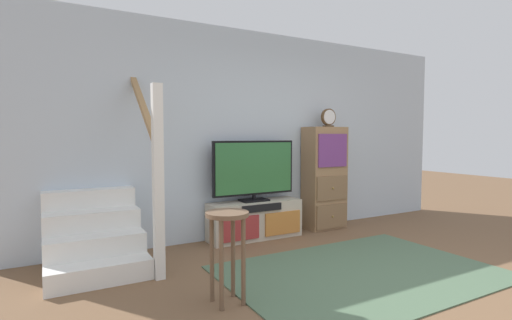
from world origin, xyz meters
TOP-DOWN VIEW (x-y plane):
  - ground_plane at (0.00, 0.00)m, footprint 20.00×20.00m
  - back_wall at (0.00, 2.46)m, footprint 6.40×0.12m
  - area_rug at (0.00, 0.60)m, footprint 2.60×1.80m
  - media_console at (-0.30, 2.19)m, footprint 1.24×0.38m
  - television at (-0.30, 2.22)m, footprint 1.15×0.22m
  - side_cabinet at (0.84, 2.20)m, footprint 0.58×0.38m
  - desk_clock at (0.89, 2.19)m, footprint 0.24×0.08m
  - staircase at (-2.24, 2.20)m, footprint 1.00×1.36m
  - bar_stool_near at (-1.42, 0.62)m, footprint 0.34×0.34m

SIDE VIEW (x-z plane):
  - ground_plane at x=0.00m, z-range 0.00..0.00m
  - area_rug at x=0.00m, z-range 0.00..0.01m
  - media_console at x=-0.30m, z-range 0.00..0.48m
  - staircase at x=-2.24m, z-range -0.73..1.47m
  - bar_stool_near at x=-1.42m, z-range 0.18..0.91m
  - side_cabinet at x=0.84m, z-range 0.00..1.45m
  - television at x=-0.30m, z-range 0.51..1.29m
  - back_wall at x=0.00m, z-range 0.00..2.70m
  - desk_clock at x=0.89m, z-range 1.45..1.71m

